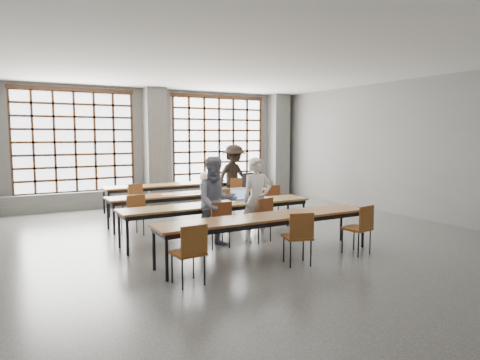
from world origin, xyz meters
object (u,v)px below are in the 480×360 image
chair_near_mid (299,233)px  red_pouch (188,249)px  laptop_back (216,179)px  desk_row_a (176,186)px  chair_mid_centre (220,203)px  green_box (215,201)px  desk_row_b (193,195)px  chair_near_right (360,224)px  student_back (234,176)px  plastic_bag (204,177)px  chair_near_left (190,248)px  chair_back_right (236,189)px  chair_front_right (261,215)px  chair_back_left (133,197)px  chair_back_mid (211,191)px  student_female (216,202)px  chair_mid_right (271,199)px  mouse (259,199)px  backpack (249,181)px  desk_row_c (219,207)px  chair_mid_left (134,211)px  laptop_front (240,198)px  desk_row_d (268,219)px  phone (229,203)px  student_male (257,199)px  chair_front_left (219,220)px

chair_near_mid → red_pouch: (-1.88, 0.08, -0.04)m
laptop_back → red_pouch: bearing=-119.5°
desk_row_a → chair_mid_centre: (0.08, -2.63, -0.13)m
green_box → desk_row_b: bearing=82.4°
desk_row_a → laptop_back: bearing=4.5°
desk_row_b → chair_near_right: bearing=-69.4°
chair_near_mid → student_back: (1.78, 5.45, 0.37)m
plastic_bag → chair_near_left: bearing=-116.2°
chair_back_right → chair_near_mid: (-1.77, -5.32, 0.00)m
chair_front_right → red_pouch: (-2.17, -1.53, -0.04)m
desk_row_b → green_box: (-0.22, -1.64, 0.11)m
chair_back_left → green_box: 3.13m
chair_back_right → laptop_back: 0.82m
desk_row_a → chair_back_left: size_ratio=4.55×
desk_row_a → red_pouch: size_ratio=20.00×
chair_back_mid → plastic_bag: plastic_bag is taller
chair_near_left → chair_near_mid: size_ratio=1.00×
chair_near_right → red_pouch: bearing=178.6°
chair_mid_centre → chair_near_right: 3.49m
chair_mid_centre → desk_row_b: bearing=123.3°
chair_back_mid → student_female: (-1.60, -3.59, 0.31)m
chair_back_right → desk_row_a: bearing=158.4°
desk_row_a → student_back: 1.69m
chair_back_right → plastic_bag: plastic_bag is taller
chair_mid_right → green_box: size_ratio=3.52×
chair_back_mid → mouse: chair_back_mid is taller
chair_near_left → backpack: bearing=50.3°
chair_mid_right → chair_near_right: bearing=-95.4°
chair_mid_right → mouse: bearing=-132.6°
student_female → desk_row_c: bearing=67.3°
chair_mid_left → backpack: bearing=12.0°
backpack → chair_near_right: bearing=-109.4°
chair_mid_centre → laptop_front: (-0.02, -0.98, 0.25)m
desk_row_b → chair_back_left: size_ratio=4.55×
chair_near_mid → laptop_front: 2.36m
desk_row_b → chair_front_right: 2.39m
laptop_back → plastic_bag: (-0.42, -0.05, 0.08)m
desk_row_d → chair_near_right: chair_near_right is taller
chair_near_right → phone: chair_near_right is taller
green_box → chair_near_right: bearing=-53.5°
student_male → student_female: student_female is taller
student_back → laptop_back: (-0.28, 0.60, -0.12)m
red_pouch → green_box: bearing=56.0°
desk_row_a → chair_back_left: chair_back_left is taller
desk_row_a → desk_row_b: 2.03m
chair_near_mid → mouse: (0.63, 2.21, 0.21)m
chair_mid_centre → chair_back_mid: bearing=70.2°
chair_near_mid → chair_near_right: size_ratio=1.00×
chair_front_left → laptop_back: bearing=64.4°
desk_row_c → red_pouch: bearing=-125.8°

